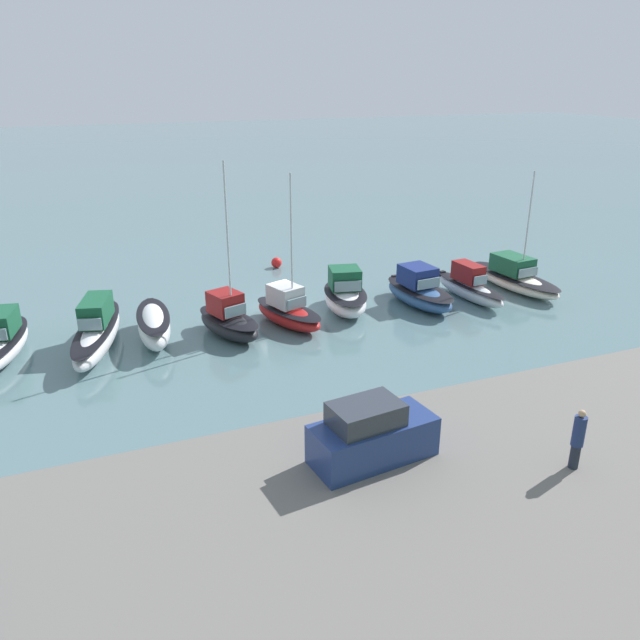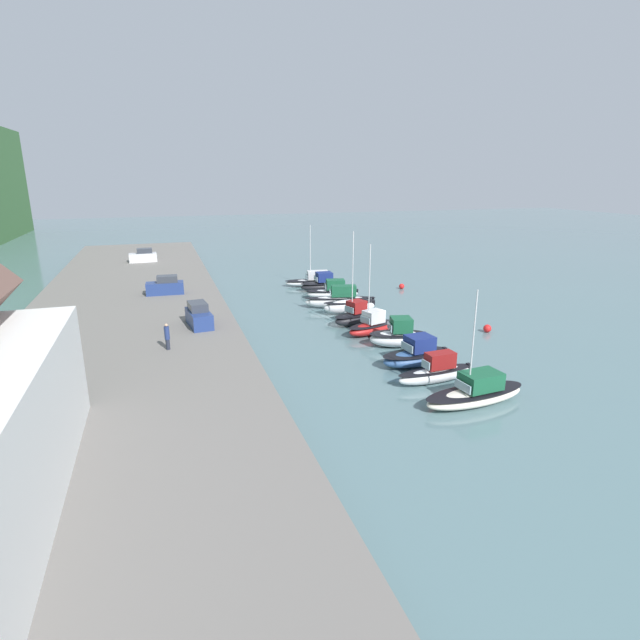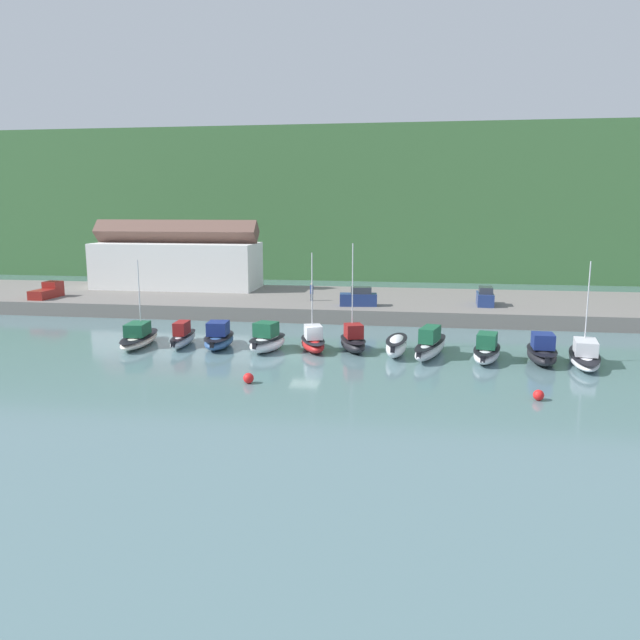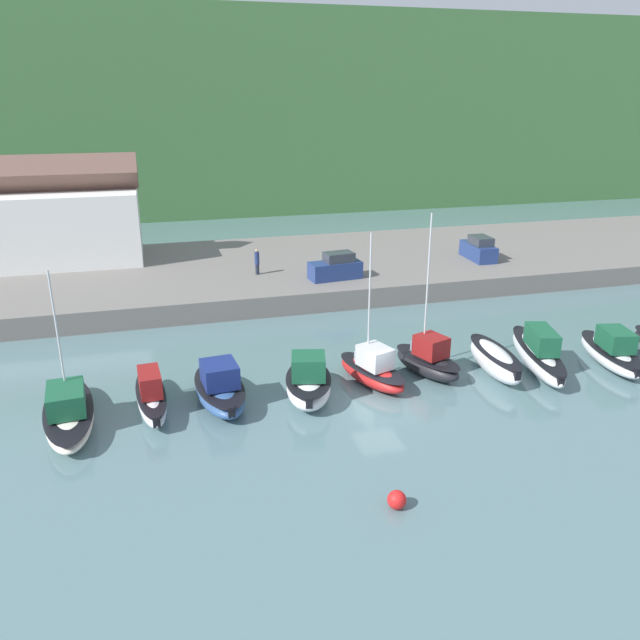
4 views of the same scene
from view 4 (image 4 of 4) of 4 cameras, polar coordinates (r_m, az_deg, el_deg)
ground_plane at (r=34.48m, az=5.45°, el=-7.43°), size 320.00×320.00×0.00m
hillside_backdrop at (r=109.30m, az=-9.94°, el=18.35°), size 240.00×50.70×26.31m
quay_promenade at (r=56.68m, az=-3.39°, el=4.62°), size 130.74×20.23×1.62m
harbor_clubhouse at (r=60.73m, az=-26.86°, el=7.77°), size 22.85×8.02×9.38m
moored_boat_0 at (r=34.12m, az=-22.01°, el=-7.73°), size 3.12×7.98×7.98m
moored_boat_1 at (r=34.34m, az=-15.19°, el=-6.66°), size 1.95×6.48×2.32m
moored_boat_2 at (r=34.17m, az=-9.16°, el=-6.19°), size 3.02×6.25×2.47m
moored_boat_3 at (r=34.20m, az=-1.06°, el=-5.74°), size 3.63×5.65×2.68m
moored_boat_4 at (r=36.09m, az=4.80°, el=-4.57°), size 3.62×5.77×8.80m
moored_boat_5 at (r=37.62m, az=9.82°, el=-3.63°), size 3.54×5.38×9.63m
moored_boat_6 at (r=38.66m, az=15.67°, el=-3.54°), size 2.24×6.10×1.67m
moored_boat_7 at (r=40.13m, az=19.30°, el=-2.90°), size 3.90×8.49×2.67m
moored_boat_8 at (r=42.40m, az=25.09°, el=-2.65°), size 3.43×6.88×2.40m
parked_car_0 at (r=58.59m, az=14.31°, el=6.28°), size 1.96×4.27×2.16m
parked_car_1 at (r=50.72m, az=1.46°, el=4.81°), size 4.38×2.28×2.16m
person_on_quay at (r=52.13m, az=-5.78°, el=5.35°), size 0.40×0.40×2.14m
mooring_buoy_0 at (r=26.39m, az=7.04°, el=-16.00°), size 0.78×0.78×0.78m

